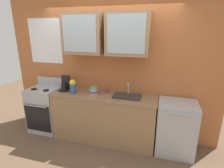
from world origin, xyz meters
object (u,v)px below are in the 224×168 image
(stove_range, at_px, (46,109))
(bowl_stack, at_px, (94,91))
(vase, at_px, (73,86))
(coffee_maker, at_px, (65,85))
(cup_near_sink, at_px, (106,90))
(dishwasher, at_px, (176,128))
(sink_faucet, at_px, (127,96))

(stove_range, height_order, bowl_stack, stove_range)
(stove_range, xyz_separation_m, vase, (0.72, -0.07, 0.60))
(coffee_maker, bearing_deg, cup_near_sink, 7.02)
(vase, height_order, dishwasher, vase)
(bowl_stack, distance_m, dishwasher, 1.59)
(sink_faucet, bearing_deg, bowl_stack, -175.57)
(vase, relative_size, cup_near_sink, 2.65)
(bowl_stack, bearing_deg, dishwasher, 0.85)
(sink_faucet, height_order, coffee_maker, coffee_maker)
(cup_near_sink, bearing_deg, vase, -159.89)
(bowl_stack, height_order, cup_near_sink, bowl_stack)
(stove_range, bearing_deg, coffee_maker, 5.70)
(cup_near_sink, relative_size, dishwasher, 0.11)
(sink_faucet, distance_m, dishwasher, 1.00)
(bowl_stack, bearing_deg, cup_near_sink, 43.26)
(bowl_stack, xyz_separation_m, coffee_maker, (-0.64, 0.08, 0.04))
(sink_faucet, bearing_deg, dishwasher, -1.72)
(vase, relative_size, coffee_maker, 0.93)
(sink_faucet, relative_size, dishwasher, 0.53)
(bowl_stack, xyz_separation_m, vase, (-0.41, -0.04, 0.07))
(stove_range, distance_m, bowl_stack, 1.25)
(coffee_maker, bearing_deg, bowl_stack, -6.67)
(stove_range, height_order, sink_faucet, sink_faucet)
(stove_range, distance_m, vase, 0.94)
(vase, bearing_deg, bowl_stack, 5.70)
(sink_faucet, distance_m, cup_near_sink, 0.46)
(sink_faucet, bearing_deg, coffee_maker, 178.80)
(stove_range, relative_size, coffee_maker, 3.85)
(vase, bearing_deg, coffee_maker, 153.86)
(dishwasher, xyz_separation_m, coffee_maker, (-2.14, 0.05, 0.58))
(vase, relative_size, dishwasher, 0.29)
(sink_faucet, relative_size, coffee_maker, 1.71)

